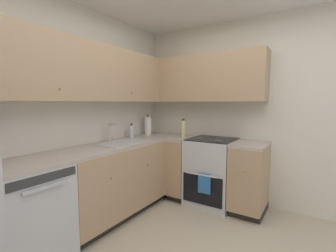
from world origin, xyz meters
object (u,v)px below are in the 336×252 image
soap_bottle (132,131)px  oil_bottle (183,128)px  paper_towel_roll (148,126)px  oven_range (212,171)px  dishwasher (28,215)px

soap_bottle → oil_bottle: 0.76m
paper_towel_roll → oil_bottle: bearing=-82.1°
soap_bottle → paper_towel_roll: size_ratio=0.61×
oven_range → paper_towel_roll: bearing=95.5°
oven_range → soap_bottle: soap_bottle is taller
dishwasher → oven_range: 2.23m
dishwasher → oil_bottle: oil_bottle is taller
oil_bottle → paper_towel_roll: bearing=97.9°
dishwasher → soap_bottle: soap_bottle is taller
oven_range → paper_towel_roll: paper_towel_roll is taller
dishwasher → paper_towel_roll: bearing=4.7°
dishwasher → oil_bottle: 2.16m
paper_towel_roll → oil_bottle: paper_towel_roll is taller
dishwasher → oven_range: oven_range is taller
oil_bottle → soap_bottle: bearing=126.2°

